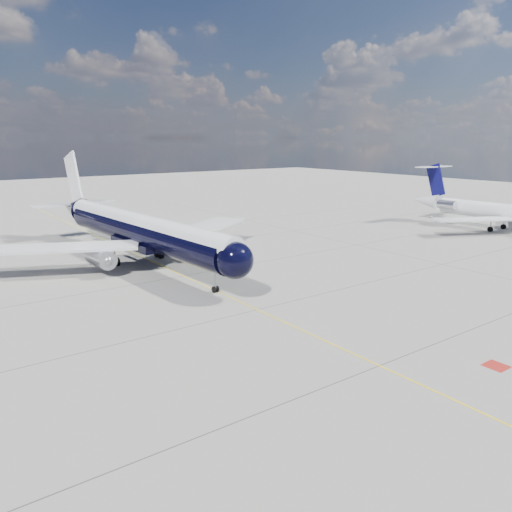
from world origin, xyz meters
The scene contains 5 objects.
ground centered at (0.00, 30.00, 0.00)m, with size 320.00×320.00×0.00m, color gray.
taxiway_centerline centered at (0.00, 25.00, 0.00)m, with size 0.16×160.00×0.01m, color yellow.
red_marking centered at (6.80, -10.00, 0.00)m, with size 1.60×1.60×0.01m, color maroon.
main_airliner centered at (-1.51, 34.93, 4.39)m, with size 40.19×49.01×14.15m.
regional_jet centered at (59.46, 19.95, 3.59)m, with size 29.26×33.47×11.37m.
Camera 1 is at (-26.88, -26.65, 16.09)m, focal length 35.00 mm.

